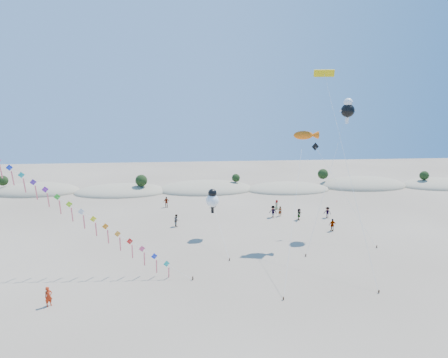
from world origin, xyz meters
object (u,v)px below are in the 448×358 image
flyer_foreground (49,297)px  fish_kite (306,135)px  kite_train (41,188)px  parafoil_kite (325,76)px

flyer_foreground → fish_kite: bearing=-18.3°
flyer_foreground → kite_train: bearing=64.5°
fish_kite → parafoil_kite: 7.48m
kite_train → parafoil_kite: bearing=13.2°
flyer_foreground → parafoil_kite: bearing=-17.8°
parafoil_kite → fish_kite: bearing=-147.4°
kite_train → parafoil_kite: size_ratio=1.36×
parafoil_kite → flyer_foreground: bearing=-152.5°
kite_train → parafoil_kite: parafoil_kite is taller
fish_kite → flyer_foreground: size_ratio=8.40×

